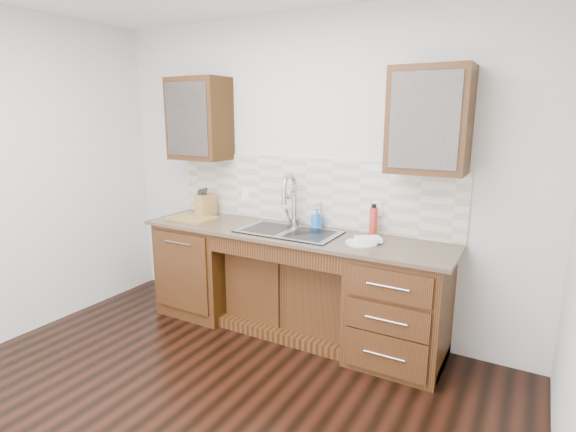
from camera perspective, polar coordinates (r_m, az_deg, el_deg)
The scene contains 23 objects.
wall_back at distance 3.99m, azimuth 2.84°, elevation 5.31°, with size 4.00×0.10×2.70m, color silver.
base_cabinet_left at distance 4.42m, azimuth -10.58°, elevation -6.28°, with size 0.70×0.62×0.88m, color #593014.
base_cabinet_center at distance 4.02m, azimuth 0.93°, elevation -9.42°, with size 1.20×0.44×0.70m, color #593014.
base_cabinet_right at distance 3.58m, azimuth 13.95°, elevation -11.13°, with size 0.70×0.62×0.88m, color #593014.
countertop at distance 3.75m, azimuth 0.19°, elevation -2.23°, with size 2.70×0.65×0.03m, color #84705B.
backsplash at distance 3.96m, azimuth 2.42°, elevation 3.14°, with size 2.70×0.02×0.59m, color beige.
sink at distance 3.76m, azimuth 0.08°, elevation -3.32°, with size 0.84×0.46×0.19m, color #9E9EA5.
faucet at distance 3.92m, azimuth 0.84°, elevation 1.64°, with size 0.04×0.04×0.40m, color #999993.
filter_tap at distance 3.84m, azimuth 4.18°, elevation 0.14°, with size 0.02×0.02×0.24m, color #999993.
upper_cabinet_left at distance 4.36m, azimuth -11.16°, elevation 11.99°, with size 0.55×0.34×0.75m, color #593014.
upper_cabinet_right at distance 3.40m, azimuth 17.54°, elevation 11.48°, with size 0.55×0.34×0.75m, color #593014.
outlet_left at distance 4.29m, azimuth -5.42°, elevation 2.70°, with size 0.08×0.01×0.12m, color white.
outlet_right at distance 3.72m, azimuth 11.27°, elevation 0.93°, with size 0.08×0.01×0.12m, color white.
soap_bottle at distance 3.86m, azimuth 3.71°, elevation -0.31°, with size 0.08×0.08×0.17m, color blue.
water_bottle at distance 3.66m, azimuth 10.78°, elevation -0.74°, with size 0.06×0.06×0.23m, color red.
plate at distance 3.45m, azimuth 9.30°, elevation -3.39°, with size 0.24×0.24×0.01m, color silver.
dish_towel at distance 3.47m, azimuth 10.16°, elevation -2.92°, with size 0.19×0.14×0.03m, color white.
knife_block at distance 4.40m, azimuth -10.42°, elevation 1.38°, with size 0.11×0.19×0.21m, color #9D633E.
cutting_board at distance 4.29m, azimuth -12.11°, elevation -0.27°, with size 0.42×0.30×0.02m, color brown.
cup_left_a at distance 4.45m, azimuth -12.57°, elevation 11.21°, with size 0.11×0.11×0.09m, color white.
cup_left_b at distance 4.28m, azimuth -9.90°, elevation 11.37°, with size 0.11×0.11×0.10m, color white.
cup_right_a at distance 3.42m, azimuth 15.60°, elevation 10.76°, with size 0.12×0.12×0.10m, color silver.
cup_right_b at distance 3.37m, azimuth 19.96°, elevation 10.42°, with size 0.10×0.10×0.10m, color white.
Camera 1 is at (1.78, -1.74, 1.87)m, focal length 28.00 mm.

